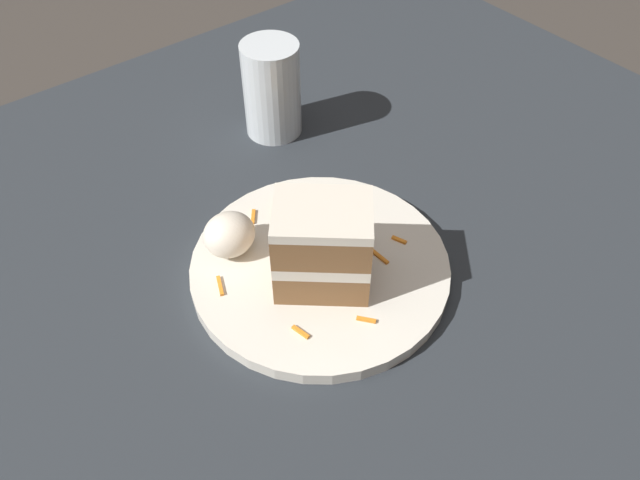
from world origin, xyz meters
TOP-DOWN VIEW (x-y plane):
  - ground_plane at (0.00, 0.00)m, footprint 6.00×6.00m
  - dining_table at (0.00, 0.00)m, footprint 1.24×1.03m
  - plate at (-0.01, -0.02)m, footprint 0.28×0.28m
  - cake_slice at (-0.02, -0.04)m, footprint 0.12×0.12m
  - cream_dollop at (-0.07, 0.06)m, footprint 0.06×0.05m
  - orange_garnish at (0.03, 0.06)m, footprint 0.07×0.07m
  - carrot_shreds_scatter at (-0.02, -0.03)m, footprint 0.20×0.21m
  - drinking_glass at (0.10, 0.22)m, footprint 0.08×0.08m

SIDE VIEW (x-z plane):
  - ground_plane at x=0.00m, z-range 0.00..0.00m
  - dining_table at x=0.00m, z-range 0.00..0.02m
  - plate at x=-0.01m, z-range 0.02..0.04m
  - carrot_shreds_scatter at x=-0.02m, z-range 0.04..0.04m
  - orange_garnish at x=0.03m, z-range 0.04..0.05m
  - cream_dollop at x=-0.07m, z-range 0.04..0.09m
  - drinking_glass at x=0.10m, z-range 0.02..0.14m
  - cake_slice at x=-0.02m, z-range 0.04..0.14m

